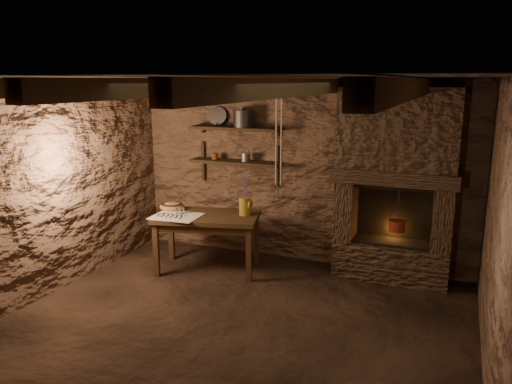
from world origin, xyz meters
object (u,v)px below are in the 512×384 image
at_px(work_table, 208,240).
at_px(wooden_bowl, 172,207).
at_px(stoneware_jug, 245,198).
at_px(iron_stockpot, 244,119).
at_px(red_pot, 397,225).

height_order(work_table, wooden_bowl, wooden_bowl).
relative_size(stoneware_jug, iron_stockpot, 1.90).
relative_size(wooden_bowl, iron_stockpot, 1.18).
xyz_separation_m(stoneware_jug, iron_stockpot, (-0.24, 0.50, 0.92)).
bearing_deg(stoneware_jug, iron_stockpot, 138.04).
relative_size(work_table, stoneware_jug, 2.76).
bearing_deg(stoneware_jug, work_table, -136.33).
relative_size(stoneware_jug, wooden_bowl, 1.62).
distance_m(wooden_bowl, iron_stockpot, 1.47).
relative_size(wooden_bowl, red_pot, 0.59).
bearing_deg(red_pot, wooden_bowl, -170.04).
relative_size(stoneware_jug, red_pot, 0.95).
height_order(stoneware_jug, red_pot, stoneware_jug).
bearing_deg(iron_stockpot, work_table, -107.39).
height_order(stoneware_jug, wooden_bowl, stoneware_jug).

